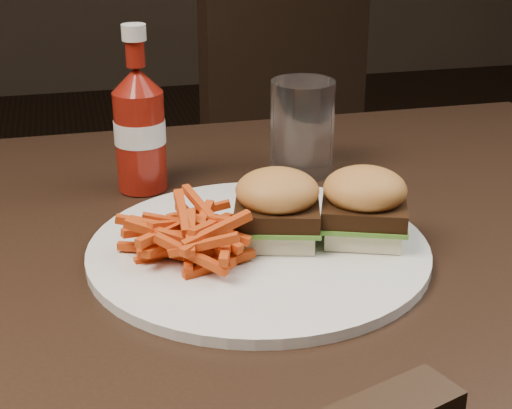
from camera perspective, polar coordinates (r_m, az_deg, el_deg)
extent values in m
cube|color=black|center=(0.81, -5.12, -4.29)|extent=(1.20, 0.80, 0.04)
cube|color=black|center=(1.81, -1.80, 1.53)|extent=(0.57, 0.57, 0.04)
cylinder|color=white|center=(0.78, 0.18, -3.34)|extent=(0.34, 0.34, 0.01)
cube|color=beige|center=(0.78, 1.52, -1.95)|extent=(0.09, 0.09, 0.02)
cube|color=#FDF6C3|center=(0.79, 7.76, -1.78)|extent=(0.09, 0.09, 0.02)
cylinder|color=maroon|center=(0.92, -8.40, 4.59)|extent=(0.08, 0.08, 0.12)
cylinder|color=white|center=(0.97, 3.37, 5.42)|extent=(0.09, 0.09, 0.12)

